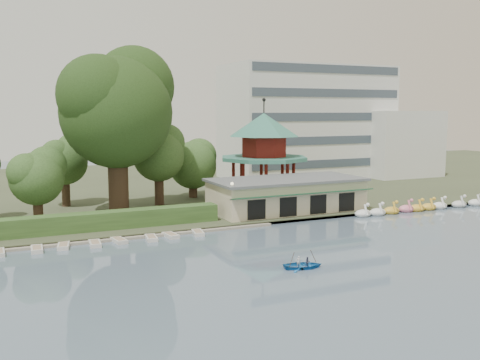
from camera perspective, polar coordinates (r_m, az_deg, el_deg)
ground_plane at (r=42.07m, az=7.84°, el=-9.81°), size 220.00×220.00×0.00m
shore at (r=89.39m, az=-10.27°, el=-0.57°), size 220.00×70.00×0.40m
embankment at (r=56.89m, az=-1.55°, el=-5.04°), size 220.00×0.60×0.30m
dock at (r=53.40m, az=-13.51°, el=-6.11°), size 34.00×1.60×0.24m
boathouse at (r=64.97m, az=4.97°, el=-1.52°), size 18.60×9.39×3.90m
pavilion at (r=74.13m, az=2.54°, el=3.58°), size 12.40×12.40×13.50m
office_building at (r=99.12m, az=8.76°, el=5.76°), size 38.00×18.00×20.00m
hedge at (r=55.88m, az=-17.23°, el=-4.40°), size 30.00×2.00×1.80m
lamp_post at (r=58.42m, az=-0.85°, el=-1.53°), size 0.36×0.36×4.28m
big_tree at (r=63.39m, az=-12.97°, el=7.93°), size 14.08×13.12×19.66m
small_trees at (r=66.94m, az=-15.18°, el=1.73°), size 39.66×16.30×10.37m
swan_boats at (r=70.31m, az=18.55°, el=-2.82°), size 20.27×2.16×1.92m
moored_rowboats at (r=51.59m, az=-16.88°, el=-6.63°), size 24.77×2.74×0.36m
rowboat_with_passengers at (r=43.11m, az=6.75°, el=-8.74°), size 4.97×4.04×2.01m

